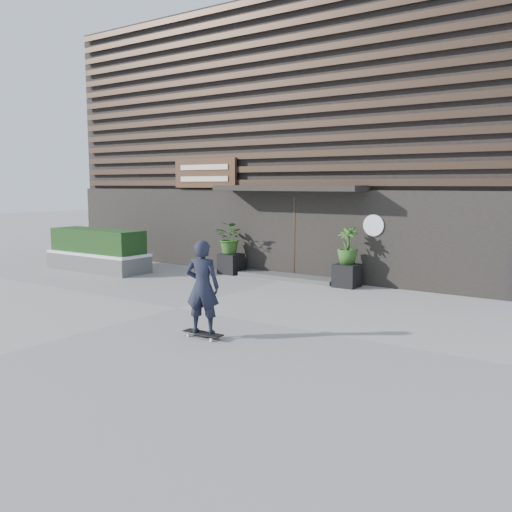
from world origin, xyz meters
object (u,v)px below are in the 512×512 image
Objects in this scene: raised_bed at (98,262)px; planter_pot_right at (347,276)px; planter_pot_left at (231,264)px; skateboarder at (202,287)px.

planter_pot_right is at bearing 13.52° from raised_bed.
planter_pot_right is 0.17× the size of raised_bed.
skateboarder reaches higher than planter_pot_left.
planter_pot_left is at bearing 123.48° from skateboarder.
planter_pot_right is (3.80, 0.00, 0.00)m from planter_pot_left.
raised_bed is 8.69m from skateboarder.
planter_pot_left is 3.80m from planter_pot_right.
skateboarder reaches higher than raised_bed.
planter_pot_left and planter_pot_right have the same top height.
skateboarder is at bearing -27.74° from raised_bed.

